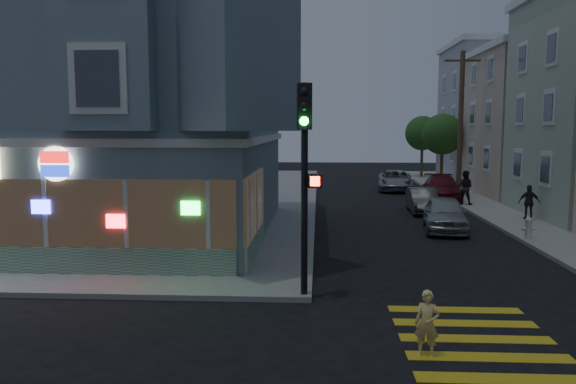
# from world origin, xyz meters

# --- Properties ---
(ground) EXTENTS (120.00, 120.00, 0.00)m
(ground) POSITION_xyz_m (0.00, 0.00, 0.00)
(ground) COLOR black
(ground) RESTS_ON ground
(sidewalk_nw) EXTENTS (33.00, 42.00, 0.15)m
(sidewalk_nw) POSITION_xyz_m (-13.50, 23.00, 0.07)
(sidewalk_nw) COLOR gray
(sidewalk_nw) RESTS_ON ground
(corner_building) EXTENTS (14.60, 14.60, 11.40)m
(corner_building) POSITION_xyz_m (-6.00, 10.98, 5.82)
(corner_building) COLOR slate
(corner_building) RESTS_ON sidewalk_nw
(row_house_c) EXTENTS (12.00, 8.60, 9.00)m
(row_house_c) POSITION_xyz_m (19.50, 25.00, 4.65)
(row_house_c) COLOR tan
(row_house_c) RESTS_ON sidewalk_ne
(row_house_d) EXTENTS (12.00, 8.60, 10.50)m
(row_house_d) POSITION_xyz_m (19.50, 34.00, 5.40)
(row_house_d) COLOR #AEA9BA
(row_house_d) RESTS_ON sidewalk_ne
(utility_pole) EXTENTS (2.20, 0.30, 9.00)m
(utility_pole) POSITION_xyz_m (12.00, 24.00, 4.80)
(utility_pole) COLOR #4C3826
(utility_pole) RESTS_ON sidewalk_ne
(street_tree_near) EXTENTS (3.00, 3.00, 5.30)m
(street_tree_near) POSITION_xyz_m (12.20, 30.00, 3.94)
(street_tree_near) COLOR #4C3826
(street_tree_near) RESTS_ON sidewalk_ne
(street_tree_far) EXTENTS (3.00, 3.00, 5.30)m
(street_tree_far) POSITION_xyz_m (12.20, 38.00, 3.94)
(street_tree_far) COLOR #4C3826
(street_tree_far) RESTS_ON sidewalk_ne
(running_child) EXTENTS (0.55, 0.45, 1.31)m
(running_child) POSITION_xyz_m (5.28, -1.21, 0.66)
(running_child) COLOR #F9D97F
(running_child) RESTS_ON ground
(pedestrian_a) EXTENTS (1.13, 1.02, 1.90)m
(pedestrian_a) POSITION_xyz_m (11.33, 19.85, 1.10)
(pedestrian_a) COLOR black
(pedestrian_a) RESTS_ON sidewalk_ne
(pedestrian_b) EXTENTS (0.99, 0.50, 1.63)m
(pedestrian_b) POSITION_xyz_m (13.00, 14.70, 0.97)
(pedestrian_b) COLOR #25242C
(pedestrian_b) RESTS_ON sidewalk_ne
(parked_car_a) EXTENTS (2.31, 4.53, 1.48)m
(parked_car_a) POSITION_xyz_m (8.60, 12.38, 0.74)
(parked_car_a) COLOR #A2A6AA
(parked_car_a) RESTS_ON ground
(parked_car_b) EXTENTS (1.48, 3.96, 1.29)m
(parked_car_b) POSITION_xyz_m (8.60, 17.58, 0.65)
(parked_car_b) COLOR #3C3E42
(parked_car_b) RESTS_ON ground
(parked_car_c) EXTENTS (2.63, 5.34, 1.49)m
(parked_car_c) POSITION_xyz_m (10.70, 22.78, 0.75)
(parked_car_c) COLOR maroon
(parked_car_c) RESTS_ON ground
(parked_car_d) EXTENTS (2.85, 5.36, 1.43)m
(parked_car_d) POSITION_xyz_m (8.60, 27.98, 0.72)
(parked_car_d) COLOR #9699A0
(parked_car_d) RESTS_ON ground
(traffic_signal) EXTENTS (0.65, 0.60, 5.40)m
(traffic_signal) POSITION_xyz_m (2.82, 2.16, 3.80)
(traffic_signal) COLOR black
(traffic_signal) RESTS_ON sidewalk_nw
(fire_hydrant) EXTENTS (0.48, 0.28, 0.84)m
(fire_hydrant) POSITION_xyz_m (11.30, 10.05, 0.59)
(fire_hydrant) COLOR silver
(fire_hydrant) RESTS_ON sidewalk_ne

